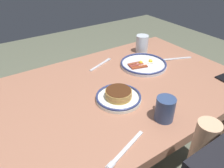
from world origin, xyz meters
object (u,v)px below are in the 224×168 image
at_px(plate_center_pancakes, 118,96).
at_px(fork_near, 126,149).
at_px(butter_knife, 175,59).
at_px(drinking_glass, 142,45).
at_px(coffee_mug, 165,108).
at_px(plate_near_main, 143,64).
at_px(fork_far, 101,64).

xyz_separation_m(plate_center_pancakes, fork_near, (0.15, 0.25, -0.02)).
bearing_deg(plate_center_pancakes, butter_knife, -164.54).
bearing_deg(butter_knife, drinking_glass, -64.15).
bearing_deg(drinking_glass, fork_near, 45.90).
bearing_deg(coffee_mug, plate_center_pancakes, -69.14).
height_order(drinking_glass, butter_knife, drinking_glass).
bearing_deg(drinking_glass, butter_knife, 115.85).
xyz_separation_m(drinking_glass, fork_near, (0.58, 0.60, -0.05)).
relative_size(plate_near_main, fork_near, 1.35).
bearing_deg(plate_near_main, fork_far, -37.11).
relative_size(fork_near, butter_knife, 0.95).
bearing_deg(fork_far, coffee_mug, 86.49).
relative_size(plate_near_main, drinking_glass, 2.39).
relative_size(plate_near_main, butter_knife, 1.28).
bearing_deg(butter_knife, fork_near, 30.39).
xyz_separation_m(coffee_mug, fork_near, (0.23, 0.04, -0.05)).
xyz_separation_m(plate_near_main, butter_knife, (-0.22, 0.04, -0.01)).
height_order(drinking_glass, fork_far, drinking_glass).
xyz_separation_m(coffee_mug, fork_far, (-0.03, -0.55, -0.05)).
relative_size(drinking_glass, fork_near, 0.56).
height_order(coffee_mug, fork_near, coffee_mug).
bearing_deg(plate_center_pancakes, plate_near_main, -148.93).
xyz_separation_m(plate_center_pancakes, coffee_mug, (-0.08, 0.21, 0.03)).
distance_m(coffee_mug, drinking_glass, 0.66).
bearing_deg(coffee_mug, fork_near, 11.25).
xyz_separation_m(plate_center_pancakes, drinking_glass, (-0.44, -0.35, 0.03)).
bearing_deg(plate_near_main, butter_knife, 169.56).
bearing_deg(coffee_mug, butter_knife, -142.10).
bearing_deg(fork_far, butter_knife, 155.48).
height_order(plate_center_pancakes, fork_far, plate_center_pancakes).
xyz_separation_m(fork_near, fork_far, (-0.26, -0.59, 0.00)).
xyz_separation_m(plate_near_main, fork_near, (0.46, 0.44, -0.01)).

